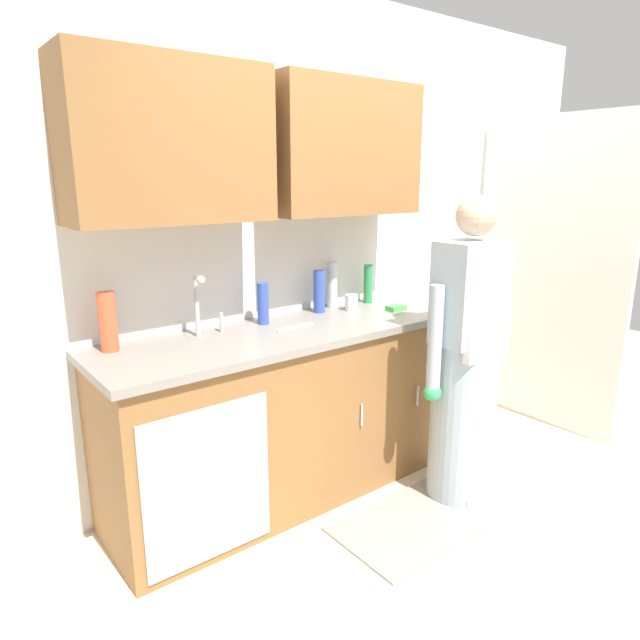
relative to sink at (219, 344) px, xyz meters
name	(u,v)px	position (x,y,z in m)	size (l,w,h in m)	color
ground_plane	(448,514)	(0.91, -0.71, -0.93)	(9.00, 9.00, 0.00)	beige
kitchen_wall_with_uppers	(311,218)	(0.77, 0.29, 0.55)	(4.80, 0.44, 2.70)	silver
closet_door_panel	(550,275)	(2.36, -0.31, 0.12)	(1.10, 0.04, 2.10)	silver
counter_cabinet	(283,417)	(0.36, -0.01, -0.48)	(1.90, 0.62, 0.90)	brown
countertop	(282,333)	(0.36, -0.01, -0.01)	(1.96, 0.66, 0.04)	gray
sink	(219,344)	(0.00, 0.00, 0.00)	(0.50, 0.36, 0.35)	#B7BABF
person_at_sink	(465,376)	(1.11, -0.61, -0.23)	(0.55, 0.34, 1.62)	white
floor_mat	(414,523)	(0.71, -0.66, -0.92)	(0.80, 0.50, 0.01)	gray
bottle_dish_liquid	(263,303)	(0.34, 0.15, 0.13)	(0.06, 0.06, 0.22)	#334CB2
bottle_water_tall	(332,285)	(0.88, 0.23, 0.15)	(0.06, 0.06, 0.27)	silver
bottle_water_short	(108,322)	(-0.46, 0.17, 0.15)	(0.08, 0.08, 0.27)	#E05933
bottle_cleaner_spray	(368,284)	(1.14, 0.19, 0.13)	(0.06, 0.06, 0.24)	#2D8C4C
bottle_soap	(319,292)	(0.74, 0.17, 0.14)	(0.07, 0.07, 0.25)	#334CB2
cup_by_sink	(352,302)	(0.92, 0.09, 0.06)	(0.08, 0.08, 0.09)	white
knife_on_counter	(296,327)	(0.44, -0.02, 0.02)	(0.24, 0.02, 0.01)	silver
sponge	(396,308)	(1.12, -0.07, 0.03)	(0.11, 0.07, 0.03)	#4CBF4C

